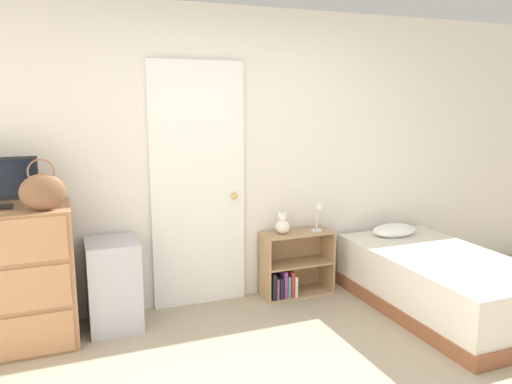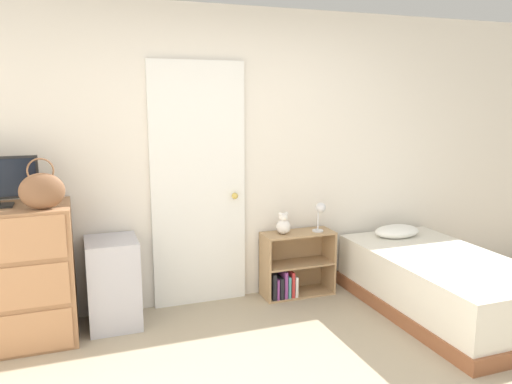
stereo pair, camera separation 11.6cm
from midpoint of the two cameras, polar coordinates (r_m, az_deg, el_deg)
name	(u,v)px [view 1 (the left image)]	position (r m, az deg, el deg)	size (l,w,h in m)	color
wall_back	(233,158)	(4.39, -3.43, 3.95)	(10.00, 0.06, 2.55)	silver
door_closed	(198,186)	(4.28, -7.39, 0.64)	(0.82, 0.09, 2.10)	white
dresser	(13,279)	(4.05, -26.81, -8.84)	(0.84, 0.55, 1.03)	#996B47
handbag	(43,192)	(3.71, -24.03, 0.03)	(0.30, 0.13, 0.36)	brown
storage_bin	(114,284)	(4.14, -16.76, -10.04)	(0.40, 0.43, 0.71)	#ADADB7
bookshelf	(291,269)	(4.64, 3.35, -8.76)	(0.66, 0.27, 0.59)	tan
teddy_bear	(283,224)	(4.47, 2.34, -3.73)	(0.13, 0.13, 0.20)	silver
desk_lamp	(319,211)	(4.56, 6.51, -2.15)	(0.12, 0.11, 0.27)	silver
bed	(440,282)	(4.57, 19.56, -9.66)	(1.00, 1.82, 0.60)	brown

